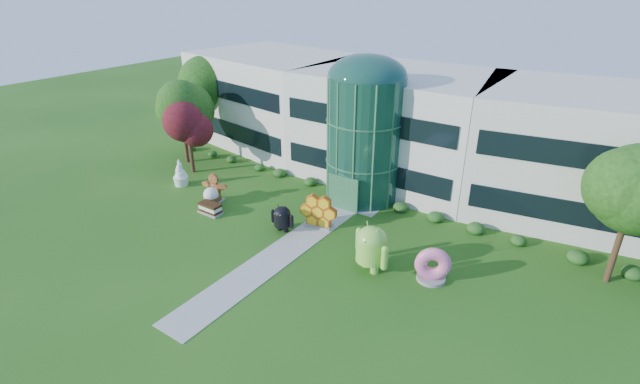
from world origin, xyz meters
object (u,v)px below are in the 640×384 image
Objects in this scene: android_green at (371,245)px; donut at (433,264)px; android_black at (282,217)px; gingerbread at (214,187)px.

android_green reaches higher than donut.
android_green is 1.54× the size of donut.
android_black is at bearing -161.31° from android_green.
android_green reaches higher than gingerbread.
android_black is 11.06m from donut.
android_black is at bearing 156.69° from donut.
android_black is 0.99× the size of donut.
gingerbread is (-7.59, 0.76, 0.07)m from android_black.
gingerbread is (-15.09, 1.40, -0.55)m from android_green.
android_green is 15.16m from gingerbread.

